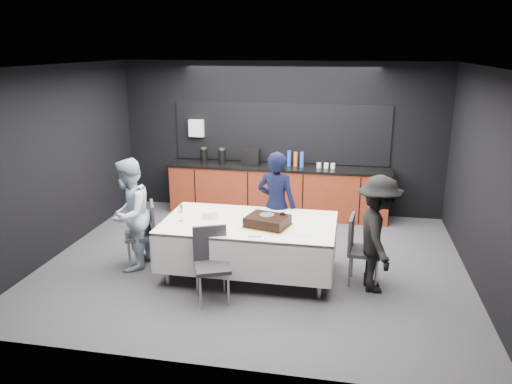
% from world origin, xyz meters
% --- Properties ---
extents(ground, '(6.00, 6.00, 0.00)m').
position_xyz_m(ground, '(0.00, 0.00, 0.00)').
color(ground, '#434348').
rests_on(ground, ground).
extents(room_shell, '(6.04, 5.04, 2.82)m').
position_xyz_m(room_shell, '(0.00, 0.00, 1.86)').
color(room_shell, white).
rests_on(room_shell, ground).
extents(kitchenette, '(4.10, 0.64, 2.05)m').
position_xyz_m(kitchenette, '(-0.02, 2.22, 0.54)').
color(kitchenette, maroon).
rests_on(kitchenette, ground).
extents(party_table, '(2.32, 1.32, 0.78)m').
position_xyz_m(party_table, '(0.00, -0.40, 0.64)').
color(party_table, '#99999E').
rests_on(party_table, ground).
extents(cake_assembly, '(0.66, 0.59, 0.17)m').
position_xyz_m(cake_assembly, '(0.28, -0.53, 0.85)').
color(cake_assembly, yellow).
rests_on(cake_assembly, party_table).
extents(plate_stack, '(0.21, 0.21, 0.10)m').
position_xyz_m(plate_stack, '(-0.56, -0.34, 0.83)').
color(plate_stack, white).
rests_on(plate_stack, party_table).
extents(loose_plate_near, '(0.20, 0.20, 0.01)m').
position_xyz_m(loose_plate_near, '(-0.45, -0.73, 0.78)').
color(loose_plate_near, white).
rests_on(loose_plate_near, party_table).
extents(loose_plate_right_a, '(0.19, 0.19, 0.01)m').
position_xyz_m(loose_plate_right_a, '(0.68, -0.19, 0.78)').
color(loose_plate_right_a, white).
rests_on(loose_plate_right_a, party_table).
extents(loose_plate_right_b, '(0.22, 0.22, 0.01)m').
position_xyz_m(loose_plate_right_b, '(0.75, -0.72, 0.78)').
color(loose_plate_right_b, white).
rests_on(loose_plate_right_b, party_table).
extents(loose_plate_far, '(0.21, 0.21, 0.01)m').
position_xyz_m(loose_plate_far, '(0.15, -0.11, 0.78)').
color(loose_plate_far, white).
rests_on(loose_plate_far, party_table).
extents(fork_pile, '(0.17, 0.11, 0.02)m').
position_xyz_m(fork_pile, '(0.18, -0.91, 0.79)').
color(fork_pile, white).
rests_on(fork_pile, party_table).
extents(champagne_flute, '(0.06, 0.06, 0.22)m').
position_xyz_m(champagne_flute, '(-0.91, -0.55, 0.94)').
color(champagne_flute, white).
rests_on(champagne_flute, party_table).
extents(chair_left, '(0.56, 0.56, 0.92)m').
position_xyz_m(chair_left, '(-1.52, -0.35, 0.53)').
color(chair_left, '#29292D').
rests_on(chair_left, ground).
extents(chair_right, '(0.46, 0.46, 0.92)m').
position_xyz_m(chair_right, '(1.47, -0.35, 0.53)').
color(chair_right, '#29292D').
rests_on(chair_right, ground).
extents(chair_near, '(0.55, 0.55, 0.92)m').
position_xyz_m(chair_near, '(-0.33, -1.14, 0.53)').
color(chair_near, '#29292D').
rests_on(chair_near, ground).
extents(person_center, '(0.66, 0.50, 1.62)m').
position_xyz_m(person_center, '(0.27, 0.27, 0.81)').
color(person_center, black).
rests_on(person_center, ground).
extents(person_left, '(0.61, 0.78, 1.59)m').
position_xyz_m(person_left, '(-1.69, -0.48, 0.79)').
color(person_left, '#A9BED5').
rests_on(person_left, ground).
extents(person_right, '(0.70, 1.05, 1.52)m').
position_xyz_m(person_right, '(1.69, -0.51, 0.76)').
color(person_right, black).
rests_on(person_right, ground).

